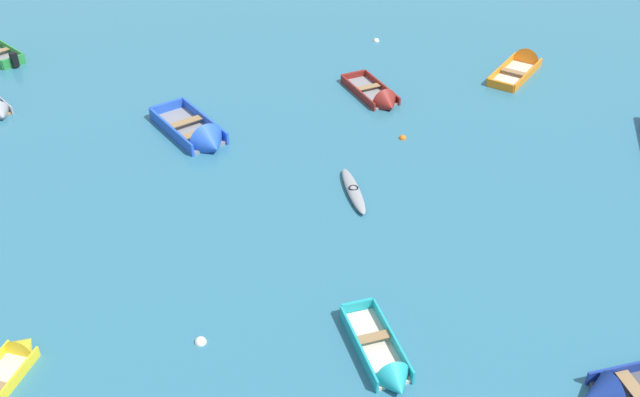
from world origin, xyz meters
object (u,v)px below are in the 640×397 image
(rowboat_blue_outer_right, at_px, (201,138))
(mooring_buoy_outer_edge, at_px, (376,41))
(rowboat_deep_blue_back_row_left, at_px, (625,392))
(kayak_grey_foreground_center, at_px, (353,191))
(rowboat_maroon_distant_center, at_px, (381,100))
(rowboat_yellow_far_right, at_px, (13,362))
(rowboat_turquoise_back_row_center, at_px, (386,365))
(mooring_buoy_midfield, at_px, (403,138))
(mooring_buoy_between_boats_right, at_px, (201,342))
(rowboat_orange_cluster_outer, at_px, (524,64))

(rowboat_blue_outer_right, xyz_separation_m, mooring_buoy_outer_edge, (5.17, 11.56, -0.23))
(rowboat_deep_blue_back_row_left, bearing_deg, kayak_grey_foreground_center, 138.31)
(rowboat_maroon_distant_center, relative_size, rowboat_blue_outer_right, 0.85)
(rowboat_yellow_far_right, xyz_separation_m, rowboat_turquoise_back_row_center, (9.75, 2.06, 0.04))
(rowboat_turquoise_back_row_center, distance_m, mooring_buoy_midfield, 12.29)
(rowboat_yellow_far_right, bearing_deg, rowboat_turquoise_back_row_center, 11.93)
(mooring_buoy_midfield, bearing_deg, mooring_buoy_between_boats_right, -108.05)
(rowboat_maroon_distant_center, bearing_deg, kayak_grey_foreground_center, -89.16)
(rowboat_deep_blue_back_row_left, distance_m, rowboat_blue_outer_right, 17.86)
(kayak_grey_foreground_center, bearing_deg, rowboat_maroon_distant_center, 90.84)
(mooring_buoy_outer_edge, bearing_deg, rowboat_yellow_far_right, -104.22)
(mooring_buoy_midfield, distance_m, mooring_buoy_between_boats_right, 13.01)
(rowboat_orange_cluster_outer, relative_size, rowboat_maroon_distant_center, 1.16)
(rowboat_turquoise_back_row_center, xyz_separation_m, mooring_buoy_outer_edge, (-3.72, 21.71, -0.19))
(rowboat_orange_cluster_outer, distance_m, rowboat_turquoise_back_row_center, 20.52)
(mooring_buoy_between_boats_right, bearing_deg, kayak_grey_foreground_center, 70.84)
(rowboat_maroon_distant_center, bearing_deg, mooring_buoy_between_boats_right, -100.10)
(rowboat_blue_outer_right, bearing_deg, rowboat_turquoise_back_row_center, -48.78)
(rowboat_deep_blue_back_row_left, relative_size, mooring_buoy_midfield, 14.50)
(rowboat_orange_cluster_outer, relative_size, rowboat_turquoise_back_row_center, 1.21)
(rowboat_deep_blue_back_row_left, bearing_deg, rowboat_blue_outer_right, 147.03)
(kayak_grey_foreground_center, height_order, mooring_buoy_midfield, kayak_grey_foreground_center)
(rowboat_deep_blue_back_row_left, relative_size, mooring_buoy_between_boats_right, 12.68)
(rowboat_orange_cluster_outer, distance_m, rowboat_deep_blue_back_row_left, 19.92)
(rowboat_orange_cluster_outer, bearing_deg, rowboat_blue_outer_right, -141.19)
(rowboat_maroon_distant_center, distance_m, mooring_buoy_outer_edge, 6.77)
(rowboat_deep_blue_back_row_left, bearing_deg, mooring_buoy_between_boats_right, -177.12)
(rowboat_maroon_distant_center, height_order, mooring_buoy_between_boats_right, rowboat_maroon_distant_center)
(rowboat_deep_blue_back_row_left, bearing_deg, rowboat_yellow_far_right, -171.05)
(rowboat_deep_blue_back_row_left, bearing_deg, mooring_buoy_midfield, 121.47)
(rowboat_deep_blue_back_row_left, relative_size, rowboat_blue_outer_right, 1.00)
(rowboat_maroon_distant_center, height_order, rowboat_blue_outer_right, rowboat_blue_outer_right)
(rowboat_yellow_far_right, xyz_separation_m, rowboat_deep_blue_back_row_left, (15.84, 2.49, 0.04))
(kayak_grey_foreground_center, xyz_separation_m, mooring_buoy_midfield, (1.22, 4.28, -0.13))
(rowboat_yellow_far_right, height_order, mooring_buoy_outer_edge, rowboat_yellow_far_right)
(kayak_grey_foreground_center, distance_m, mooring_buoy_between_boats_right, 8.56)
(rowboat_turquoise_back_row_center, height_order, mooring_buoy_midfield, rowboat_turquoise_back_row_center)
(kayak_grey_foreground_center, xyz_separation_m, rowboat_orange_cluster_outer, (5.95, 12.25, 0.04))
(rowboat_yellow_far_right, bearing_deg, kayak_grey_foreground_center, 53.57)
(mooring_buoy_between_boats_right, distance_m, mooring_buoy_outer_edge, 21.89)
(kayak_grey_foreground_center, relative_size, rowboat_turquoise_back_row_center, 0.83)
(rowboat_deep_blue_back_row_left, height_order, mooring_buoy_midfield, rowboat_deep_blue_back_row_left)
(rowboat_blue_outer_right, relative_size, mooring_buoy_outer_edge, 13.76)
(rowboat_orange_cluster_outer, bearing_deg, rowboat_deep_blue_back_row_left, -82.81)
(kayak_grey_foreground_center, height_order, rowboat_orange_cluster_outer, rowboat_orange_cluster_outer)
(rowboat_blue_outer_right, bearing_deg, rowboat_yellow_far_right, -93.99)
(rowboat_blue_outer_right, bearing_deg, kayak_grey_foreground_center, -18.59)
(rowboat_orange_cluster_outer, distance_m, mooring_buoy_outer_edge, 7.47)
(mooring_buoy_between_boats_right, xyz_separation_m, mooring_buoy_outer_edge, (1.44, 21.85, 0.00))
(rowboat_turquoise_back_row_center, bearing_deg, mooring_buoy_between_boats_right, -178.53)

